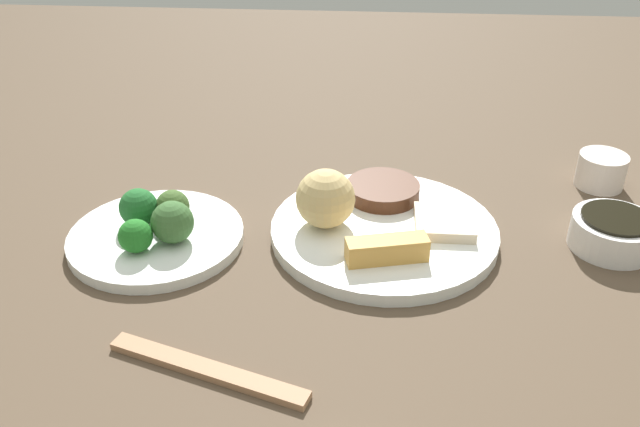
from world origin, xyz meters
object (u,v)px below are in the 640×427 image
object	(u,v)px
chopsticks_pair	(207,370)
soy_sauce_bowl	(613,233)
teacup	(601,170)
main_plate	(384,231)
broccoli_plate	(156,237)

from	to	relation	value
chopsticks_pair	soy_sauce_bowl	bearing A→B (deg)	119.25
soy_sauce_bowl	teacup	distance (m)	0.16
main_plate	soy_sauce_bowl	world-z (taller)	soy_sauce_bowl
teacup	chopsticks_pair	bearing A→B (deg)	-49.25
soy_sauce_bowl	teacup	world-z (taller)	teacup
broccoli_plate	teacup	distance (m)	0.61
broccoli_plate	soy_sauce_bowl	xyz separation A→B (m)	(-0.03, 0.55, 0.01)
broccoli_plate	chopsticks_pair	xyz separation A→B (m)	(0.22, 0.11, -0.00)
chopsticks_pair	main_plate	bearing A→B (deg)	146.12
soy_sauce_bowl	teacup	xyz separation A→B (m)	(-0.16, 0.03, 0.00)
main_plate	teacup	size ratio (longest dim) A/B	4.24
main_plate	teacup	world-z (taller)	teacup
soy_sauce_bowl	chopsticks_pair	distance (m)	0.51
chopsticks_pair	broccoli_plate	bearing A→B (deg)	-152.96
soy_sauce_bowl	chopsticks_pair	xyz separation A→B (m)	(0.25, -0.44, -0.02)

